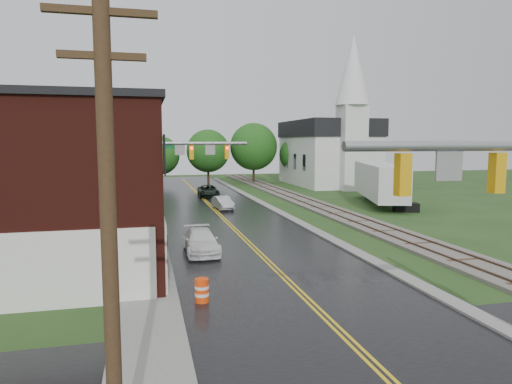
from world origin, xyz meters
name	(u,v)px	position (x,y,z in m)	size (l,w,h in m)	color
main_road	(221,216)	(0.00, 30.00, 0.00)	(10.00, 90.00, 0.02)	black
curb_right	(267,206)	(5.40, 35.00, 0.00)	(0.80, 70.00, 0.12)	gray
sidewalk_left	(147,231)	(-6.20, 25.00, 0.00)	(2.40, 50.00, 0.12)	gray
brick_building	(5,189)	(-12.48, 15.00, 4.15)	(14.30, 10.30, 8.30)	#41130E
yellow_house	(75,186)	(-11.00, 26.00, 3.20)	(8.00, 7.00, 6.40)	tan
darkred_building	(102,188)	(-10.00, 35.00, 2.20)	(7.00, 6.00, 4.40)	#3F0F0C
church	(331,145)	(20.00, 53.74, 5.83)	(10.40, 18.40, 20.00)	silver
railroad	(311,204)	(10.00, 35.00, 0.11)	(3.20, 80.00, 0.30)	#59544C
traffic_signal_far	(182,160)	(-3.47, 27.00, 4.97)	(7.34, 0.43, 7.20)	gray
utility_pole_a	(109,235)	(-6.80, 0.00, 4.72)	(1.80, 0.28, 9.00)	#382616
utility_pole_b	(135,167)	(-6.80, 22.00, 4.72)	(1.80, 0.28, 9.00)	#382616
utility_pole_c	(139,156)	(-6.80, 44.00, 4.72)	(1.80, 0.28, 9.00)	#382616
tree_left_c	(65,160)	(-13.85, 39.90, 4.51)	(6.00, 6.00, 7.65)	black
tree_left_e	(121,155)	(-8.85, 45.90, 4.81)	(6.40, 6.40, 8.16)	black
suv_dark	(208,191)	(0.80, 43.83, 0.67)	(2.22, 4.81, 1.34)	black
sedan_silver	(223,203)	(0.80, 33.83, 0.62)	(1.30, 3.73, 1.23)	#B1B2B6
pickup_white	(201,242)	(-3.20, 17.47, 0.65)	(1.83, 4.51, 1.31)	white
semi_trailer	(380,181)	(16.73, 33.43, 2.43)	(6.63, 13.54, 4.12)	black
construction_barrel	(202,291)	(-4.13, 9.40, 0.48)	(0.54, 0.54, 0.96)	#EE3D0A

